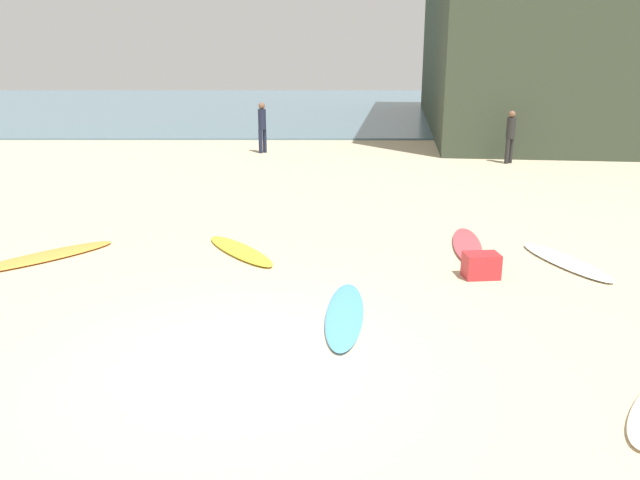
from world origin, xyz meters
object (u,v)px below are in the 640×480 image
beachgoer_near (513,134)px  beach_cooler (484,266)px  surfboard_2 (469,245)px  surfboard_0 (568,262)px  surfboard_4 (347,314)px  surfboard_3 (242,250)px  beachgoer_mid (265,125)px  surfboard_5 (47,256)px

beachgoer_near → beach_cooler: beachgoer_near is taller
surfboard_2 → beachgoer_near: 10.01m
surfboard_0 → surfboard_2: (-1.43, 0.95, 0.01)m
beach_cooler → surfboard_4: bearing=-144.8°
surfboard_0 → surfboard_3: 5.57m
surfboard_2 → beach_cooler: bearing=-86.8°
surfboard_2 → beachgoer_mid: bearing=121.1°
beach_cooler → surfboard_2: bearing=84.3°
surfboard_2 → surfboard_3: size_ratio=1.04×
surfboard_3 → surfboard_2: bearing=-29.4°
surfboard_0 → beachgoer_mid: beachgoer_mid is taller
surfboard_3 → surfboard_0: bearing=-40.5°
surfboard_4 → surfboard_5: size_ratio=0.92×
surfboard_2 → beachgoer_mid: (-4.76, 11.66, 0.96)m
surfboard_5 → beach_cooler: 7.33m
surfboard_2 → surfboard_5: size_ratio=0.91×
surfboard_3 → surfboard_4: bearing=-92.7°
surfboard_2 → surfboard_3: 4.11m
surfboard_0 → beachgoer_near: beachgoer_near is taller
surfboard_0 → beachgoer_near: size_ratio=1.29×
surfboard_3 → surfboard_5: surfboard_3 is taller
surfboard_4 → beachgoer_mid: bearing=104.2°
surfboard_3 → beachgoer_mid: 12.07m
surfboard_0 → beachgoer_mid: bearing=98.9°
surfboard_4 → beachgoer_near: size_ratio=1.35×
surfboard_0 → surfboard_4: bearing=-166.8°
surfboard_3 → surfboard_4: size_ratio=0.95×
surfboard_0 → beachgoer_near: (2.04, 10.29, 0.90)m
surfboard_4 → surfboard_5: bearing=158.7°
surfboard_5 → beach_cooler: size_ratio=4.63×
surfboard_5 → beachgoer_mid: beachgoer_mid is taller
surfboard_4 → beachgoer_mid: (-2.40, 14.84, 0.96)m
surfboard_5 → surfboard_3: bearing=48.8°
surfboard_4 → surfboard_0: bearing=35.5°
surfboard_5 → beach_cooler: bearing=35.7°
surfboard_2 → surfboard_5: surfboard_2 is taller
surfboard_3 → beachgoer_near: beachgoer_near is taller
surfboard_0 → beachgoer_mid: (-6.19, 12.61, 0.97)m
surfboard_4 → surfboard_2: bearing=58.5°
surfboard_5 → beachgoer_mid: size_ratio=1.39×
surfboard_2 → surfboard_4: (-2.35, -3.18, -0.00)m
surfboard_5 → beachgoer_near: (10.90, 10.02, 0.90)m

